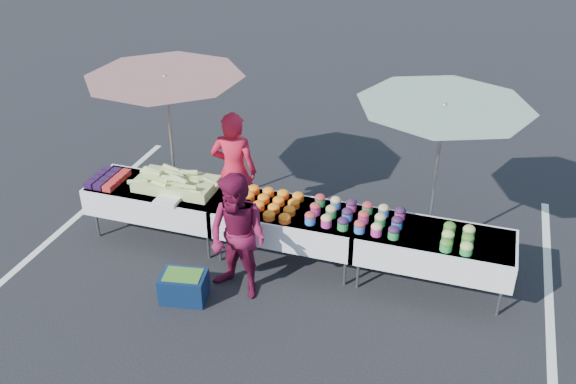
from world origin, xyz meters
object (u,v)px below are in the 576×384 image
(customer, at_px, (238,237))
(umbrella_left, at_px, (166,89))
(table_left, at_px, (159,198))
(table_right, at_px, (433,246))
(table_center, at_px, (288,221))
(storage_bin, at_px, (184,286))
(umbrella_right, at_px, (443,118))
(vendor, at_px, (234,171))

(customer, height_order, umbrella_left, umbrella_left)
(table_left, height_order, table_right, same)
(table_center, xyz_separation_m, table_right, (1.80, 0.00, 0.00))
(table_right, bearing_deg, storage_bin, -157.42)
(table_left, xyz_separation_m, umbrella_right, (3.48, 0.67, 1.34))
(table_center, height_order, storage_bin, table_center)
(table_right, relative_size, vendor, 1.09)
(table_left, distance_m, table_right, 3.60)
(umbrella_right, bearing_deg, table_center, -158.13)
(customer, distance_m, storage_bin, 0.90)
(table_right, height_order, umbrella_right, umbrella_right)
(customer, xyz_separation_m, umbrella_right, (2.02, 1.49, 1.14))
(table_center, distance_m, umbrella_right, 2.25)
(table_center, relative_size, vendor, 1.09)
(storage_bin, bearing_deg, table_center, 40.72)
(customer, distance_m, umbrella_right, 2.75)
(table_center, xyz_separation_m, umbrella_left, (-1.83, 0.52, 1.34))
(customer, relative_size, umbrella_left, 0.60)
(vendor, bearing_deg, storage_bin, 83.60)
(table_left, relative_size, storage_bin, 3.16)
(table_right, height_order, vendor, vendor)
(table_center, bearing_deg, umbrella_right, 21.87)
(table_center, relative_size, customer, 1.19)
(storage_bin, bearing_deg, umbrella_left, 108.68)
(vendor, bearing_deg, table_center, 142.60)
(table_left, height_order, table_center, same)
(table_left, height_order, customer, customer)
(customer, xyz_separation_m, storage_bin, (-0.58, -0.32, -0.60))
(customer, bearing_deg, storage_bin, -135.96)
(table_center, distance_m, umbrella_left, 2.33)
(table_center, height_order, umbrella_left, umbrella_left)
(table_left, relative_size, table_right, 1.00)
(vendor, distance_m, customer, 1.49)
(table_left, xyz_separation_m, vendor, (0.86, 0.55, 0.27))
(vendor, bearing_deg, customer, 106.65)
(umbrella_left, xyz_separation_m, umbrella_right, (3.51, 0.16, -0.01))
(table_center, bearing_deg, table_left, 180.00)
(table_left, xyz_separation_m, storage_bin, (0.88, -1.13, -0.40))
(table_left, xyz_separation_m, table_right, (3.60, 0.00, 0.00))
(table_center, bearing_deg, vendor, 149.66)
(table_center, distance_m, vendor, 1.12)
(table_left, height_order, storage_bin, table_left)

